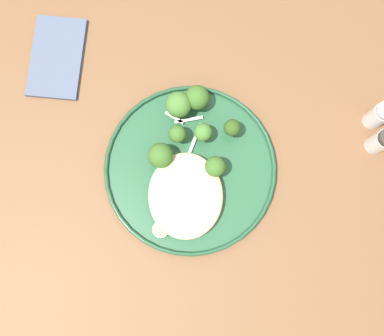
% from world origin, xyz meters
% --- Properties ---
extents(ground, '(6.00, 6.00, 0.00)m').
position_xyz_m(ground, '(0.00, 0.00, 0.00)').
color(ground, '#47423D').
extents(wooden_dining_table, '(1.40, 1.00, 0.74)m').
position_xyz_m(wooden_dining_table, '(0.00, 0.00, 0.66)').
color(wooden_dining_table, brown).
rests_on(wooden_dining_table, ground).
extents(dinner_plate, '(0.29, 0.29, 0.02)m').
position_xyz_m(dinner_plate, '(-0.02, 0.00, 0.75)').
color(dinner_plate, '#235133').
rests_on(dinner_plate, wooden_dining_table).
extents(noodle_bed, '(0.14, 0.12, 0.03)m').
position_xyz_m(noodle_bed, '(0.03, -0.01, 0.77)').
color(noodle_bed, beige).
rests_on(noodle_bed, dinner_plate).
extents(seared_scallop_front_small, '(0.03, 0.03, 0.02)m').
position_xyz_m(seared_scallop_front_small, '(0.01, -0.02, 0.76)').
color(seared_scallop_front_small, '#DBB77A').
rests_on(seared_scallop_front_small, dinner_plate).
extents(seared_scallop_large_seared, '(0.02, 0.02, 0.01)m').
position_xyz_m(seared_scallop_large_seared, '(0.03, 0.02, 0.76)').
color(seared_scallop_large_seared, beige).
rests_on(seared_scallop_large_seared, dinner_plate).
extents(seared_scallop_tiny_bay, '(0.02, 0.02, 0.02)m').
position_xyz_m(seared_scallop_tiny_bay, '(0.00, 0.00, 0.76)').
color(seared_scallop_tiny_bay, '#E5C689').
rests_on(seared_scallop_tiny_bay, dinner_plate).
extents(seared_scallop_left_edge, '(0.03, 0.03, 0.01)m').
position_xyz_m(seared_scallop_left_edge, '(-0.01, -0.00, 0.76)').
color(seared_scallop_left_edge, '#DBB77A').
rests_on(seared_scallop_left_edge, dinner_plate).
extents(seared_scallop_half_hidden, '(0.03, 0.03, 0.02)m').
position_xyz_m(seared_scallop_half_hidden, '(0.03, -0.00, 0.76)').
color(seared_scallop_half_hidden, '#E5C689').
rests_on(seared_scallop_half_hidden, dinner_plate).
extents(seared_scallop_center_golden, '(0.03, 0.03, 0.01)m').
position_xyz_m(seared_scallop_center_golden, '(0.05, -0.01, 0.76)').
color(seared_scallop_center_golden, beige).
rests_on(seared_scallop_center_golden, dinner_plate).
extents(seared_scallop_right_edge, '(0.03, 0.03, 0.02)m').
position_xyz_m(seared_scallop_right_edge, '(0.08, -0.05, 0.76)').
color(seared_scallop_right_edge, beige).
rests_on(seared_scallop_right_edge, dinner_plate).
extents(broccoli_floret_center_pile, '(0.04, 0.04, 0.05)m').
position_xyz_m(broccoli_floret_center_pile, '(-0.04, -0.05, 0.78)').
color(broccoli_floret_center_pile, '#7A994C').
rests_on(broccoli_floret_center_pile, dinner_plate).
extents(broccoli_floret_split_head, '(0.04, 0.04, 0.06)m').
position_xyz_m(broccoli_floret_split_head, '(-0.12, -0.02, 0.78)').
color(broccoli_floret_split_head, '#7A994C').
rests_on(broccoli_floret_split_head, dinner_plate).
extents(broccoli_floret_front_edge, '(0.04, 0.04, 0.05)m').
position_xyz_m(broccoli_floret_front_edge, '(-0.13, 0.01, 0.78)').
color(broccoli_floret_front_edge, '#7A994C').
rests_on(broccoli_floret_front_edge, dinner_plate).
extents(broccoli_floret_rear_charred, '(0.03, 0.03, 0.05)m').
position_xyz_m(broccoli_floret_rear_charred, '(-0.02, 0.04, 0.78)').
color(broccoli_floret_rear_charred, '#89A356').
rests_on(broccoli_floret_rear_charred, dinner_plate).
extents(broccoli_floret_tall_stalk, '(0.03, 0.03, 0.04)m').
position_xyz_m(broccoli_floret_tall_stalk, '(-0.07, 0.02, 0.78)').
color(broccoli_floret_tall_stalk, '#89A356').
rests_on(broccoli_floret_tall_stalk, dinner_plate).
extents(broccoli_floret_beside_noodles, '(0.03, 0.03, 0.05)m').
position_xyz_m(broccoli_floret_beside_noodles, '(-0.07, -0.02, 0.78)').
color(broccoli_floret_beside_noodles, '#89A356').
rests_on(broccoli_floret_beside_noodles, dinner_plate).
extents(broccoli_floret_left_leaning, '(0.03, 0.03, 0.05)m').
position_xyz_m(broccoli_floret_left_leaning, '(-0.08, 0.07, 0.78)').
color(broccoli_floret_left_leaning, '#7A994C').
rests_on(broccoli_floret_left_leaning, dinner_plate).
extents(onion_sliver_long_sliver, '(0.02, 0.05, 0.00)m').
position_xyz_m(onion_sliver_long_sliver, '(-0.04, -0.04, 0.75)').
color(onion_sliver_long_sliver, silver).
rests_on(onion_sliver_long_sliver, dinner_plate).
extents(onion_sliver_short_strip, '(0.02, 0.03, 0.00)m').
position_xyz_m(onion_sliver_short_strip, '(-0.11, -0.02, 0.75)').
color(onion_sliver_short_strip, silver).
rests_on(onion_sliver_short_strip, dinner_plate).
extents(onion_sliver_curled_piece, '(0.01, 0.05, 0.00)m').
position_xyz_m(onion_sliver_curled_piece, '(-0.10, 0.00, 0.75)').
color(onion_sliver_curled_piece, silver).
rests_on(onion_sliver_curled_piece, dinner_plate).
extents(onion_sliver_pale_crescent, '(0.05, 0.03, 0.00)m').
position_xyz_m(onion_sliver_pale_crescent, '(-0.07, 0.01, 0.75)').
color(onion_sliver_pale_crescent, silver).
rests_on(onion_sliver_pale_crescent, dinner_plate).
extents(folded_napkin, '(0.16, 0.11, 0.01)m').
position_xyz_m(folded_napkin, '(-0.23, -0.23, 0.74)').
color(folded_napkin, '#4C566B').
rests_on(folded_napkin, wooden_dining_table).
extents(salt_shaker, '(0.03, 0.03, 0.07)m').
position_xyz_m(salt_shaker, '(-0.10, 0.32, 0.77)').
color(salt_shaker, white).
rests_on(salt_shaker, wooden_dining_table).
extents(pepper_shaker, '(0.03, 0.03, 0.07)m').
position_xyz_m(pepper_shaker, '(-0.05, 0.32, 0.77)').
color(pepper_shaker, white).
rests_on(pepper_shaker, wooden_dining_table).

